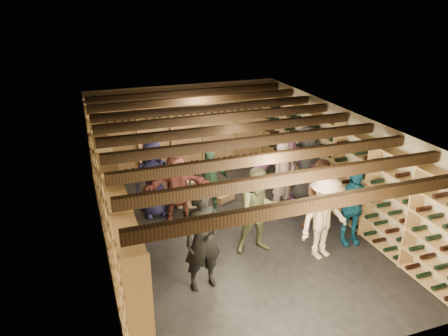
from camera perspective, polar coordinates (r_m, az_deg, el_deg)
name	(u,v)px	position (r m, az deg, el deg)	size (l,w,h in m)	color
ground	(232,226)	(9.79, 1.09, -7.60)	(8.00, 8.00, 0.00)	black
walls	(233,177)	(9.25, 1.14, -1.14)	(5.52, 8.02, 2.40)	#B9AB8F
ceiling	(233,122)	(8.84, 1.20, 6.01)	(5.50, 8.00, 0.01)	beige
ceiling_joists	(233,129)	(8.88, 1.19, 5.14)	(5.40, 7.12, 0.18)	black
wine_rack_left	(109,200)	(8.81, -14.75, -4.08)	(0.32, 7.50, 2.15)	#A3884F
wine_rack_right	(337,167)	(10.42, 14.48, 0.14)	(0.32, 7.50, 2.15)	#A3884F
wine_rack_back	(186,131)	(12.73, -4.96, 4.82)	(4.70, 0.30, 2.15)	#A3884F
crate_stack_left	(171,189)	(10.80, -6.89, -2.74)	(0.58, 0.46, 0.68)	tan
crate_stack_right	(188,193)	(10.56, -4.74, -3.25)	(0.58, 0.47, 0.68)	tan
crate_loose	(223,197)	(10.91, -0.11, -3.79)	(0.50, 0.33, 0.17)	tan
person_1	(203,240)	(7.52, -2.76, -9.31)	(0.69, 0.45, 1.89)	black
person_2	(259,211)	(8.55, 4.58, -5.63)	(0.86, 0.67, 1.77)	#59603D
person_3	(325,217)	(8.57, 13.03, -6.30)	(1.11, 0.64, 1.72)	beige
person_4	(352,207)	(9.20, 16.34, -4.93)	(0.95, 0.40, 1.62)	navy
person_5	(177,186)	(9.76, -6.12, -2.39)	(1.53, 0.49, 1.65)	brown
person_6	(153,178)	(10.04, -9.20, -1.29)	(0.89, 0.58, 1.83)	#1D1D46
person_7	(283,177)	(10.11, 7.78, -1.24)	(0.64, 0.42, 1.76)	gray
person_8	(321,195)	(9.59, 12.60, -3.48)	(0.77, 0.60, 1.59)	#4F2E21
person_10	(209,182)	(9.93, -1.94, -1.89)	(0.95, 0.40, 1.62)	#274B36
person_11	(285,168)	(10.61, 8.02, 0.00)	(1.66, 0.53, 1.79)	#88538A
person_12	(307,164)	(10.80, 10.73, 0.53)	(0.92, 0.60, 1.89)	#313336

